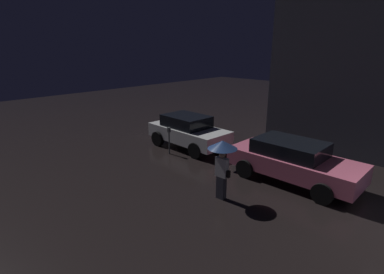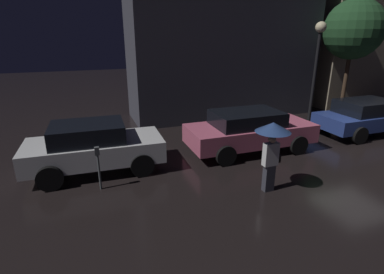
% 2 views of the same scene
% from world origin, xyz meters
% --- Properties ---
extents(ground_plane, '(60.00, 60.00, 0.00)m').
position_xyz_m(ground_plane, '(0.00, 0.00, 0.00)').
color(ground_plane, black).
extents(building_facade_left, '(9.32, 3.00, 8.57)m').
position_xyz_m(building_facade_left, '(-2.72, 6.50, 4.29)').
color(building_facade_left, '#3D3D47').
rests_on(building_facade_left, ground).
extents(building_facade_right, '(7.71, 3.00, 6.16)m').
position_xyz_m(building_facade_right, '(6.83, 6.50, 3.08)').
color(building_facade_right, gray).
rests_on(building_facade_right, ground).
extents(parked_car_white, '(4.10, 1.98, 1.53)m').
position_xyz_m(parked_car_white, '(-9.45, 1.40, 0.81)').
color(parked_car_white, silver).
rests_on(parked_car_white, ground).
extents(parked_car_pink, '(4.57, 2.05, 1.48)m').
position_xyz_m(parked_car_pink, '(-4.12, 1.27, 0.79)').
color(parked_car_pink, '#DB6684').
rests_on(parked_car_pink, ground).
extents(parked_car_blue, '(4.36, 2.01, 1.45)m').
position_xyz_m(parked_car_blue, '(1.54, 1.30, 0.77)').
color(parked_car_blue, navy).
rests_on(parked_car_blue, ground).
extents(pedestrian_with_umbrella, '(0.91, 0.91, 1.93)m').
position_xyz_m(pedestrian_with_umbrella, '(-5.13, -1.51, 1.49)').
color(pedestrian_with_umbrella, '#383842').
rests_on(pedestrian_with_umbrella, ground).
extents(parking_meter, '(0.12, 0.10, 1.23)m').
position_xyz_m(parking_meter, '(-9.39, 0.12, 0.77)').
color(parking_meter, '#4C5154').
rests_on(parking_meter, ground).
extents(street_lamp_near, '(0.48, 0.48, 4.56)m').
position_xyz_m(street_lamp_near, '(0.68, 3.71, 3.38)').
color(street_lamp_near, black).
rests_on(street_lamp_near, ground).
extents(street_tree, '(2.88, 2.88, 5.68)m').
position_xyz_m(street_tree, '(3.22, 4.27, 4.23)').
color(street_tree, '#473323').
rests_on(street_tree, ground).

